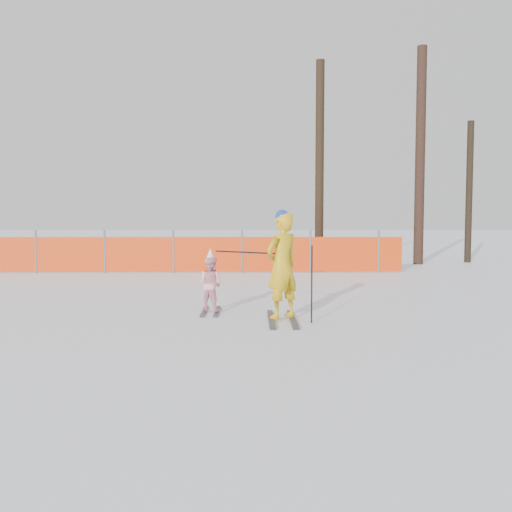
{
  "coord_description": "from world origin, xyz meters",
  "views": [
    {
      "loc": [
        -0.06,
        -8.84,
        1.65
      ],
      "look_at": [
        0.0,
        0.5,
        1.0
      ],
      "focal_mm": 40.0,
      "sensor_mm": 36.0,
      "label": 1
    }
  ],
  "objects": [
    {
      "name": "tree_trunks",
      "position": [
        4.94,
        10.45,
        3.35
      ],
      "size": [
        5.87,
        2.51,
        7.39
      ],
      "color": "#301D15",
      "rests_on": "ground"
    },
    {
      "name": "adult",
      "position": [
        0.41,
        0.11,
        0.87
      ],
      "size": [
        0.72,
        1.53,
        1.75
      ],
      "color": "black",
      "rests_on": "ground"
    },
    {
      "name": "ground",
      "position": [
        0.0,
        0.0,
        0.0
      ],
      "size": [
        120.0,
        120.0,
        0.0
      ],
      "primitive_type": "plane",
      "color": "white",
      "rests_on": "ground"
    },
    {
      "name": "safety_fence",
      "position": [
        -3.05,
        7.75,
        0.56
      ],
      "size": [
        14.71,
        0.06,
        1.25
      ],
      "color": "#595960",
      "rests_on": "ground"
    },
    {
      "name": "child",
      "position": [
        -0.78,
        0.89,
        0.5
      ],
      "size": [
        0.57,
        1.04,
        1.11
      ],
      "color": "black",
      "rests_on": "ground"
    },
    {
      "name": "ski_poles",
      "position": [
        0.34,
        0.2,
        0.83
      ],
      "size": [
        1.55,
        0.94,
        1.2
      ],
      "color": "black",
      "rests_on": "ground"
    }
  ]
}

